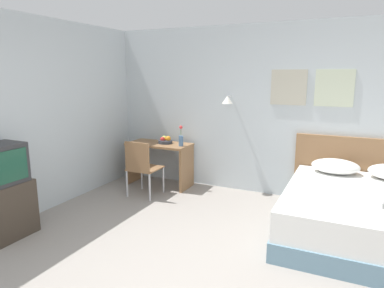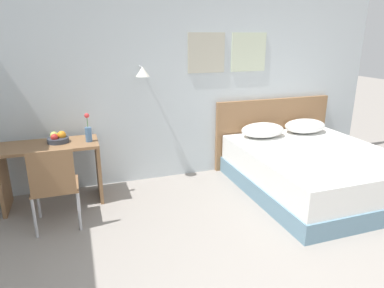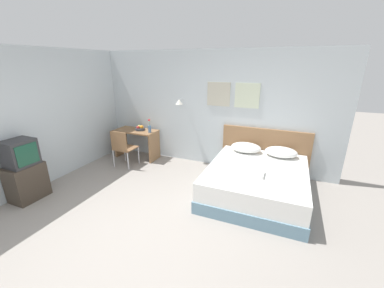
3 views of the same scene
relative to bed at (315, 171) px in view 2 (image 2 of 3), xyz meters
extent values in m
cube|color=silver|center=(-1.44, 1.10, 1.05)|extent=(5.95, 0.06, 2.65)
cube|color=#B7B29E|center=(-1.09, 1.06, 1.43)|extent=(0.52, 0.02, 0.52)
cube|color=beige|center=(-0.46, 1.06, 1.43)|extent=(0.52, 0.02, 0.52)
cylinder|color=#B2B2B7|center=(-1.99, 0.99, 1.28)|extent=(0.02, 0.16, 0.02)
cone|color=white|center=(-1.99, 0.90, 1.23)|extent=(0.17, 0.17, 0.12)
cube|color=#66899E|center=(0.00, 0.00, -0.16)|extent=(1.75, 2.03, 0.22)
cube|color=white|center=(0.00, 0.00, 0.11)|extent=(1.71, 1.99, 0.33)
cube|color=#8E6642|center=(0.00, 1.04, 0.24)|extent=(1.87, 0.06, 1.02)
ellipsoid|color=white|center=(-0.35, 0.75, 0.38)|extent=(0.63, 0.44, 0.20)
ellipsoid|color=white|center=(0.35, 0.75, 0.38)|extent=(0.63, 0.44, 0.20)
cube|color=white|center=(-0.01, -0.30, 0.31)|extent=(0.33, 0.29, 0.06)
cube|color=#8E6642|center=(-3.14, 0.73, 0.45)|extent=(1.08, 0.52, 0.03)
cube|color=#8E6642|center=(-3.67, 0.73, 0.08)|extent=(0.04, 0.48, 0.70)
cube|color=#8E6642|center=(-2.62, 0.73, 0.08)|extent=(0.04, 0.48, 0.70)
cube|color=#8E6642|center=(-3.09, 0.20, 0.16)|extent=(0.46, 0.46, 0.02)
cube|color=#8E6642|center=(-3.09, -0.02, 0.39)|extent=(0.42, 0.03, 0.45)
cylinder|color=#B7B7BC|center=(-3.30, 0.40, -0.06)|extent=(0.03, 0.03, 0.43)
cylinder|color=#B7B7BC|center=(-2.88, 0.40, -0.06)|extent=(0.03, 0.03, 0.43)
cylinder|color=#B7B7BC|center=(-3.30, -0.01, -0.06)|extent=(0.03, 0.03, 0.43)
cylinder|color=#B7B7BC|center=(-2.88, -0.01, -0.06)|extent=(0.03, 0.03, 0.43)
cylinder|color=#333842|center=(-3.04, 0.76, 0.49)|extent=(0.24, 0.24, 0.05)
sphere|color=orange|center=(-3.00, 0.78, 0.54)|extent=(0.10, 0.10, 0.10)
sphere|color=#B2C156|center=(-3.08, 0.79, 0.54)|extent=(0.09, 0.09, 0.09)
sphere|color=red|center=(-3.08, 0.73, 0.54)|extent=(0.08, 0.08, 0.08)
cylinder|color=#4C7099|center=(-2.70, 0.68, 0.55)|extent=(0.07, 0.07, 0.17)
cylinder|color=#3D7538|center=(-2.70, 0.68, 0.71)|extent=(0.01, 0.01, 0.14)
sphere|color=#DB3838|center=(-2.70, 0.68, 0.78)|extent=(0.06, 0.06, 0.06)
camera|label=1|loc=(-0.21, -4.20, 1.62)|focal=32.00mm
camera|label=2|loc=(-2.80, -3.32, 1.65)|focal=32.00mm
camera|label=3|loc=(0.41, -4.04, 2.08)|focal=22.00mm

